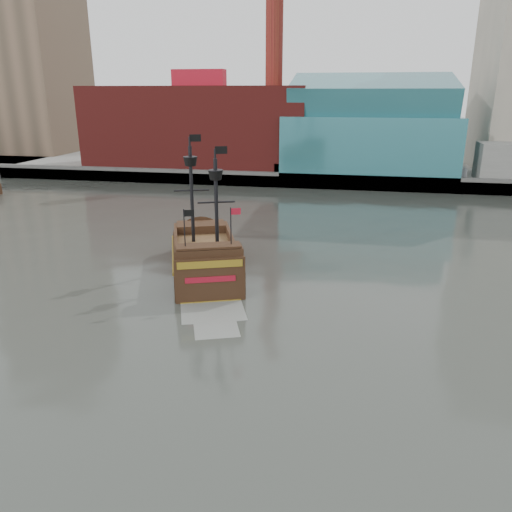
# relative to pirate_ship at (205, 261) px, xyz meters

# --- Properties ---
(ground) EXTENTS (400.00, 400.00, 0.00)m
(ground) POSITION_rel_pirate_ship_xyz_m (5.13, -17.90, -1.21)
(ground) COLOR #2D302A
(ground) RESTS_ON ground
(promenade_far) EXTENTS (220.00, 60.00, 2.00)m
(promenade_far) POSITION_rel_pirate_ship_xyz_m (5.13, 74.10, -0.21)
(promenade_far) COLOR slate
(promenade_far) RESTS_ON ground
(seawall) EXTENTS (220.00, 1.00, 2.60)m
(seawall) POSITION_rel_pirate_ship_xyz_m (5.13, 44.60, 0.09)
(seawall) COLOR #4C4C49
(seawall) RESTS_ON ground
(skyline) EXTENTS (149.00, 45.00, 62.00)m
(skyline) POSITION_rel_pirate_ship_xyz_m (10.33, 66.67, 23.35)
(skyline) COLOR brown
(skyline) RESTS_ON promenade_far
(pirate_ship) EXTENTS (11.16, 18.53, 13.32)m
(pirate_ship) POSITION_rel_pirate_ship_xyz_m (0.00, 0.00, 0.00)
(pirate_ship) COLOR black
(pirate_ship) RESTS_ON ground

